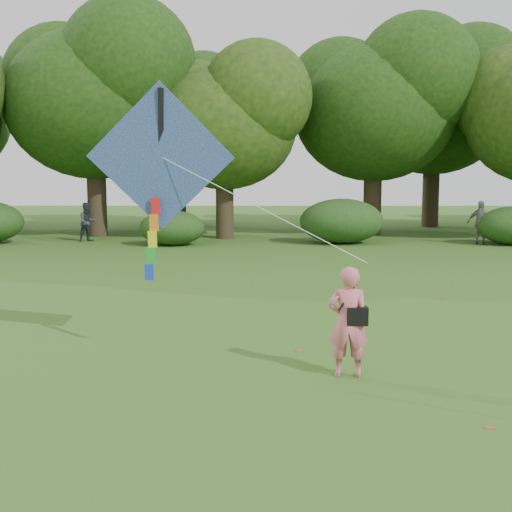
{
  "coord_description": "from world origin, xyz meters",
  "views": [
    {
      "loc": [
        -0.5,
        -8.89,
        2.9
      ],
      "look_at": [
        -0.53,
        2.0,
        1.5
      ],
      "focal_mm": 45.0,
      "sensor_mm": 36.0,
      "label": 1
    }
  ],
  "objects_px": {
    "bystander_left": "(88,222)",
    "flying_kite": "(161,160)",
    "man_kite_flyer": "(348,322)",
    "bystander_right": "(480,223)"
  },
  "relations": [
    {
      "from": "bystander_left",
      "to": "bystander_right",
      "type": "bearing_deg",
      "value": -42.22
    },
    {
      "from": "man_kite_flyer",
      "to": "flying_kite",
      "type": "distance_m",
      "value": 3.75
    },
    {
      "from": "flying_kite",
      "to": "bystander_right",
      "type": "bearing_deg",
      "value": 57.1
    },
    {
      "from": "man_kite_flyer",
      "to": "bystander_left",
      "type": "height_order",
      "value": "bystander_left"
    },
    {
      "from": "bystander_right",
      "to": "flying_kite",
      "type": "relative_size",
      "value": 0.43
    },
    {
      "from": "bystander_left",
      "to": "flying_kite",
      "type": "bearing_deg",
      "value": -110.15
    },
    {
      "from": "man_kite_flyer",
      "to": "bystander_right",
      "type": "height_order",
      "value": "bystander_right"
    },
    {
      "from": "man_kite_flyer",
      "to": "flying_kite",
      "type": "height_order",
      "value": "flying_kite"
    },
    {
      "from": "bystander_left",
      "to": "flying_kite",
      "type": "relative_size",
      "value": 0.4
    },
    {
      "from": "bystander_left",
      "to": "flying_kite",
      "type": "distance_m",
      "value": 18.67
    }
  ]
}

